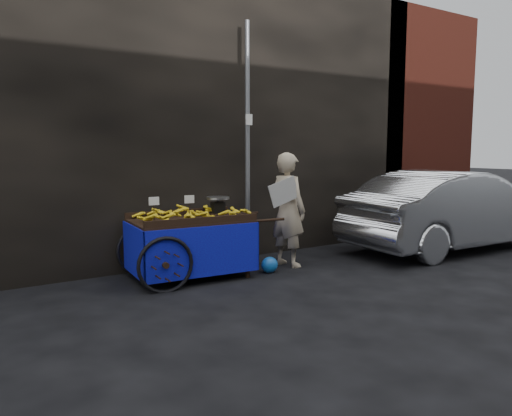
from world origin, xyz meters
TOP-DOWN VIEW (x-y plane):
  - ground at (0.00, 0.00)m, footprint 80.00×80.00m
  - building_wall at (0.39, 2.60)m, footprint 13.50×2.00m
  - street_pole at (0.30, 1.30)m, footprint 0.12×0.10m
  - banana_cart at (-1.05, 0.85)m, footprint 2.43×1.29m
  - vendor at (0.66, 0.65)m, footprint 0.81×0.75m
  - plastic_bag at (0.14, 0.42)m, footprint 0.28×0.22m
  - parked_car at (4.12, 0.00)m, footprint 4.65×1.83m

SIDE VIEW (x-z plane):
  - ground at x=0.00m, z-range 0.00..0.00m
  - plastic_bag at x=0.14m, z-range 0.00..0.25m
  - parked_car at x=4.12m, z-range 0.00..1.51m
  - banana_cart at x=-1.05m, z-range 0.15..1.43m
  - vendor at x=0.66m, z-range 0.00..1.86m
  - street_pole at x=0.30m, z-range 0.01..4.01m
  - building_wall at x=0.39m, z-range 0.00..5.00m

